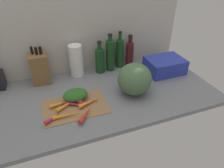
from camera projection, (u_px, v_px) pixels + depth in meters
The scene contains 21 objects.
ground_plane at pixel (95, 95), 141.36cm from camera, with size 170.00×80.00×3.00cm, color slate.
wall_back at pixel (80, 35), 154.31cm from camera, with size 170.00×3.00×60.00cm, color #BCB7AD.
cutting_board at pixel (75, 106), 127.57cm from camera, with size 40.98×27.26×0.80cm, color #997047.
carrot_0 at pixel (54, 118), 116.16cm from camera, with size 2.45×2.45×11.92cm, color #B2264C.
carrot_1 at pixel (84, 97), 132.53cm from camera, with size 3.13×3.13×13.41cm, color red.
carrot_2 at pixel (62, 103), 127.67cm from camera, with size 2.53×2.53×15.61cm, color orange.
carrot_3 at pixel (76, 104), 126.66cm from camera, with size 2.30×2.30×16.32cm, color #B2264C.
carrot_4 at pixel (89, 102), 128.87cm from camera, with size 2.28×2.28×13.63cm, color #B2264C.
carrot_5 at pixel (67, 105), 126.16cm from camera, with size 2.61×2.61×15.79cm, color orange.
carrot_6 at pixel (86, 114), 118.37cm from camera, with size 3.11×3.11×15.42cm, color red.
carrot_7 at pixel (68, 115), 118.36cm from camera, with size 2.22×2.22×17.67cm, color orange.
carrot_8 at pixel (90, 102), 128.69cm from camera, with size 2.63×2.63×16.55cm, color orange.
carrot_greens_pile at pixel (75, 95), 131.29cm from camera, with size 16.40×12.62×6.94cm, color #2D6023.
winter_squash at pixel (135, 79), 134.94cm from camera, with size 23.65×22.99×22.29cm, color #4C6B47.
knife_block at pixel (40, 68), 146.88cm from camera, with size 12.47×13.51×28.31cm.
paper_towel_roll at pixel (76, 61), 154.85cm from camera, with size 10.49×10.49×25.50cm, color white.
bottle_0 at pixel (100, 60), 160.17cm from camera, with size 7.49×7.49×26.75cm.
bottle_1 at pixel (110, 55), 161.84cm from camera, with size 7.01×7.01×31.25cm.
bottle_2 at pixel (120, 53), 167.17cm from camera, with size 6.43×6.43×31.31cm.
bottle_3 at pixel (130, 53), 170.20cm from camera, with size 6.50×6.50×27.29cm.
dish_rack at pixel (165, 65), 162.65cm from camera, with size 29.74×22.26×11.88cm, color #2838AD.
Camera 1 is at (-28.21, -111.18, 82.31)cm, focal length 31.70 mm.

